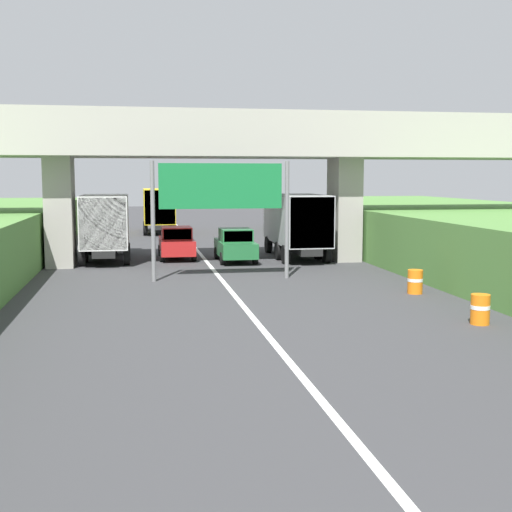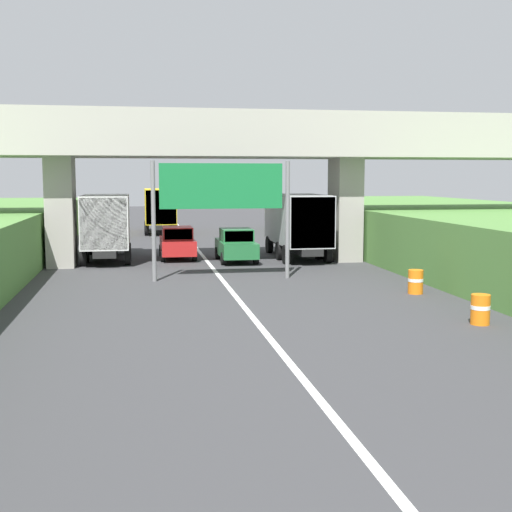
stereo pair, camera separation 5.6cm
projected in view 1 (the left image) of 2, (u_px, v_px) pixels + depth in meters
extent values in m
cube|color=white|center=(223.00, 282.00, 28.35)|extent=(0.20, 90.82, 0.01)
cube|color=#ADA89E|center=(207.00, 146.00, 33.89)|extent=(40.00, 4.80, 1.10)
cube|color=#ADA89E|center=(211.00, 120.00, 31.59)|extent=(40.00, 0.36, 1.10)
cube|color=#ADA89E|center=(202.00, 127.00, 35.93)|extent=(40.00, 0.36, 1.10)
cube|color=#9F9A91|center=(60.00, 212.00, 33.03)|extent=(1.30, 2.20, 5.33)
cube|color=#9F9A91|center=(344.00, 209.00, 35.49)|extent=(1.30, 2.20, 5.33)
cylinder|color=slate|center=(153.00, 222.00, 28.20)|extent=(0.18, 0.18, 5.03)
cylinder|color=slate|center=(287.00, 220.00, 29.18)|extent=(0.18, 0.18, 5.03)
cube|color=#167238|center=(221.00, 186.00, 28.52)|extent=(5.20, 0.12, 1.90)
cube|color=white|center=(221.00, 186.00, 28.50)|extent=(4.89, 0.01, 1.67)
cube|color=black|center=(295.00, 246.00, 36.73)|extent=(1.10, 7.30, 0.36)
cube|color=#B2B5B7|center=(285.00, 220.00, 39.14)|extent=(2.10, 2.10, 2.10)
cube|color=#2D3842|center=(281.00, 214.00, 40.10)|extent=(1.89, 0.06, 0.90)
cube|color=#B2B5B7|center=(300.00, 219.00, 35.54)|extent=(2.30, 5.20, 2.60)
cube|color=gray|center=(312.00, 223.00, 33.01)|extent=(2.21, 0.04, 2.50)
cylinder|color=black|center=(268.00, 245.00, 39.13)|extent=(0.30, 0.96, 0.96)
cylinder|color=black|center=(301.00, 244.00, 39.47)|extent=(0.30, 0.96, 0.96)
cylinder|color=black|center=(286.00, 254.00, 34.15)|extent=(0.30, 0.96, 0.96)
cylinder|color=black|center=(327.00, 254.00, 34.51)|extent=(0.30, 0.96, 0.96)
cylinder|color=black|center=(279.00, 251.00, 35.80)|extent=(0.30, 0.96, 0.96)
cylinder|color=black|center=(318.00, 250.00, 36.17)|extent=(0.30, 0.96, 0.96)
cube|color=black|center=(159.00, 224.00, 53.29)|extent=(1.10, 7.30, 0.36)
cube|color=gold|center=(158.00, 207.00, 55.69)|extent=(2.10, 2.10, 2.10)
cube|color=#2D3842|center=(157.00, 203.00, 56.65)|extent=(1.89, 0.06, 0.90)
cube|color=gold|center=(159.00, 206.00, 52.09)|extent=(2.30, 5.20, 2.60)
cube|color=#A88D16|center=(160.00, 207.00, 49.56)|extent=(2.21, 0.04, 2.50)
cylinder|color=black|center=(146.00, 224.00, 55.69)|extent=(0.30, 0.96, 0.96)
cylinder|color=black|center=(170.00, 224.00, 56.02)|extent=(0.30, 0.96, 0.96)
cylinder|color=black|center=(145.00, 229.00, 50.70)|extent=(0.30, 0.96, 0.96)
cylinder|color=black|center=(174.00, 229.00, 51.06)|extent=(0.30, 0.96, 0.96)
cylinder|color=black|center=(145.00, 227.00, 52.35)|extent=(0.30, 0.96, 0.96)
cylinder|color=black|center=(173.00, 227.00, 52.72)|extent=(0.30, 0.96, 0.96)
cube|color=black|center=(107.00, 247.00, 35.88)|extent=(1.10, 7.30, 0.36)
cube|color=black|center=(108.00, 221.00, 38.28)|extent=(2.10, 2.10, 2.10)
cube|color=#2D3842|center=(109.00, 215.00, 39.24)|extent=(1.89, 0.06, 0.90)
cube|color=silver|center=(105.00, 221.00, 34.68)|extent=(2.30, 5.20, 2.60)
cube|color=#A8A8A4|center=(103.00, 224.00, 32.15)|extent=(2.21, 0.04, 2.50)
cylinder|color=black|center=(91.00, 246.00, 38.27)|extent=(0.30, 0.96, 0.96)
cylinder|color=black|center=(126.00, 245.00, 38.61)|extent=(0.30, 0.96, 0.96)
cylinder|color=black|center=(82.00, 256.00, 33.29)|extent=(0.30, 0.96, 0.96)
cylinder|color=black|center=(127.00, 256.00, 33.65)|extent=(0.30, 0.96, 0.96)
cylinder|color=black|center=(85.00, 253.00, 34.94)|extent=(0.30, 0.96, 0.96)
cylinder|color=black|center=(127.00, 252.00, 35.31)|extent=(0.30, 0.96, 0.96)
cube|color=red|center=(177.00, 246.00, 36.31)|extent=(1.76, 4.10, 0.76)
cube|color=red|center=(177.00, 233.00, 36.08)|extent=(1.56, 1.90, 0.64)
cube|color=#2D3842|center=(178.00, 234.00, 35.18)|extent=(1.44, 0.06, 0.54)
cylinder|color=black|center=(160.00, 250.00, 37.45)|extent=(0.22, 0.64, 0.64)
cylinder|color=black|center=(190.00, 250.00, 37.73)|extent=(0.22, 0.64, 0.64)
cylinder|color=black|center=(162.00, 256.00, 34.97)|extent=(0.22, 0.64, 0.64)
cylinder|color=black|center=(194.00, 255.00, 35.25)|extent=(0.22, 0.64, 0.64)
cube|color=#236B38|center=(235.00, 248.00, 35.07)|extent=(1.76, 4.10, 0.76)
cube|color=#236B38|center=(236.00, 235.00, 34.85)|extent=(1.56, 1.90, 0.64)
cube|color=#2D3842|center=(238.00, 236.00, 33.95)|extent=(1.44, 0.06, 0.54)
cylinder|color=black|center=(217.00, 253.00, 36.22)|extent=(0.22, 0.64, 0.64)
cylinder|color=black|center=(247.00, 252.00, 36.50)|extent=(0.22, 0.64, 0.64)
cylinder|color=black|center=(223.00, 259.00, 33.73)|extent=(0.22, 0.64, 0.64)
cylinder|color=black|center=(255.00, 258.00, 34.01)|extent=(0.22, 0.64, 0.64)
cylinder|color=orange|center=(480.00, 309.00, 20.15)|extent=(0.56, 0.56, 0.90)
cylinder|color=white|center=(480.00, 307.00, 20.14)|extent=(0.57, 0.57, 0.12)
cylinder|color=orange|center=(415.00, 282.00, 25.46)|extent=(0.56, 0.56, 0.90)
cylinder|color=white|center=(415.00, 280.00, 25.45)|extent=(0.57, 0.57, 0.12)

